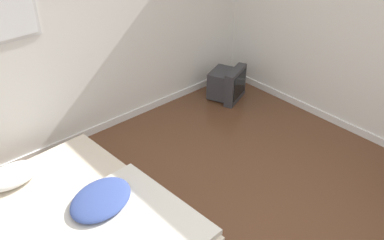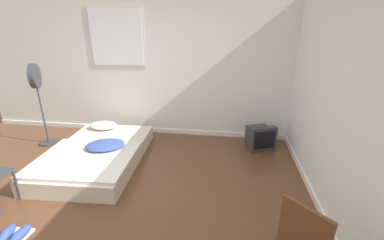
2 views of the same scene
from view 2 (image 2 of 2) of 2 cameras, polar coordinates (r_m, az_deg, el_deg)
ground_plane at (r=3.42m, az=-17.67°, el=-18.55°), size 20.00×20.00×0.00m
wall_back at (r=5.05m, az=-7.54°, el=11.05°), size 7.38×0.08×2.60m
wall_right at (r=2.76m, az=33.12°, el=-0.16°), size 0.08×7.24×2.60m
mattress_bed at (r=4.44m, az=-20.29°, el=-7.06°), size 1.45×2.13×0.38m
crt_tv at (r=4.76m, az=14.84°, el=-3.73°), size 0.54×0.52×0.45m
sneaker_pair at (r=3.47m, az=-34.82°, el=-20.10°), size 0.29×0.28×0.10m
standing_fan at (r=5.27m, az=-31.21°, el=6.34°), size 0.32×0.43×1.49m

